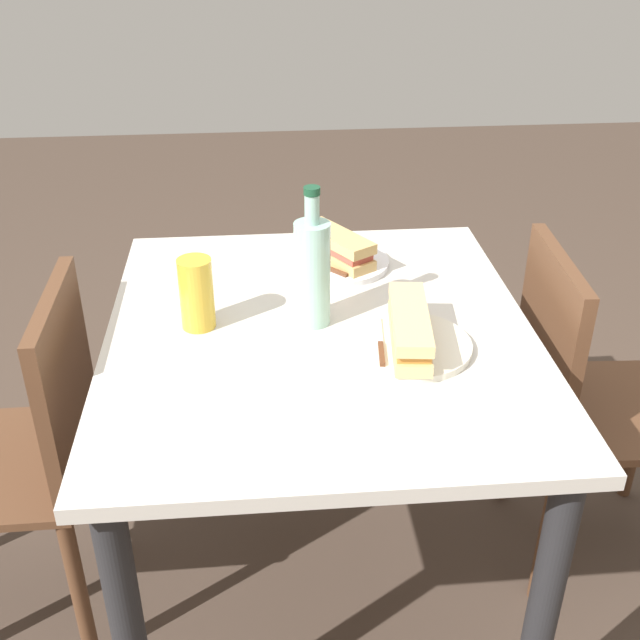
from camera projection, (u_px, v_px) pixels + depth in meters
ground_plane at (320, 581)px, 1.99m from camera, size 8.00×8.00×0.00m
dining_table at (320, 377)px, 1.67m from camera, size 0.99×0.88×0.75m
chair_far at (30, 446)px, 1.70m from camera, size 0.40×0.40×0.85m
chair_near at (581, 394)px, 1.87m from camera, size 0.42×0.42×0.85m
plate_near at (337, 262)px, 1.87m from camera, size 0.25×0.25×0.01m
baguette_sandwich_near at (337, 246)px, 1.85m from camera, size 0.22×0.17×0.07m
knife_near at (322, 266)px, 1.83m from camera, size 0.14×0.13×0.01m
plate_far at (408, 345)px, 1.54m from camera, size 0.25×0.25×0.01m
baguette_sandwich_far at (410, 327)px, 1.52m from camera, size 0.26×0.10×0.07m
knife_far at (380, 343)px, 1.53m from camera, size 0.18×0.03×0.01m
water_bottle at (312, 271)px, 1.58m from camera, size 0.07×0.07×0.30m
beer_glass at (197, 294)px, 1.58m from camera, size 0.07×0.07×0.15m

